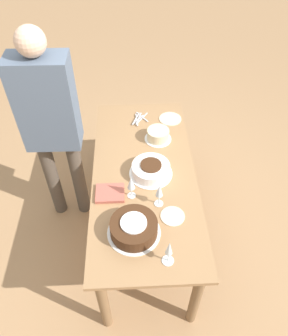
% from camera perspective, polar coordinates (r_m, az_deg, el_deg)
% --- Properties ---
extents(ground_plane, '(12.00, 12.00, 0.00)m').
position_cam_1_polar(ground_plane, '(2.98, 0.00, -10.53)').
color(ground_plane, '#A87F56').
extents(dining_table, '(1.72, 0.75, 0.74)m').
position_cam_1_polar(dining_table, '(2.49, 0.00, -2.58)').
color(dining_table, '#9E754C').
rests_on(dining_table, ground_plane).
extents(cake_center_white, '(0.32, 0.32, 0.10)m').
position_cam_1_polar(cake_center_white, '(2.37, 1.20, -0.26)').
color(cake_center_white, white).
rests_on(cake_center_white, dining_table).
extents(cake_front_chocolate, '(0.34, 0.34, 0.11)m').
position_cam_1_polar(cake_front_chocolate, '(2.04, -1.79, -10.38)').
color(cake_front_chocolate, white).
rests_on(cake_front_chocolate, dining_table).
extents(cake_back_decorated, '(0.22, 0.22, 0.09)m').
position_cam_1_polar(cake_back_decorated, '(2.65, 2.47, 5.79)').
color(cake_back_decorated, white).
rests_on(cake_back_decorated, dining_table).
extents(wine_glass_near, '(0.06, 0.06, 0.19)m').
position_cam_1_polar(wine_glass_near, '(2.16, -2.27, -2.73)').
color(wine_glass_near, silver).
rests_on(wine_glass_near, dining_table).
extents(wine_glass_far, '(0.06, 0.06, 0.20)m').
position_cam_1_polar(wine_glass_far, '(2.12, 2.69, -4.03)').
color(wine_glass_far, silver).
rests_on(wine_glass_far, dining_table).
extents(wine_glass_extra, '(0.07, 0.07, 0.20)m').
position_cam_1_polar(wine_glass_extra, '(1.88, 4.38, -14.00)').
color(wine_glass_extra, silver).
rests_on(wine_glass_extra, dining_table).
extents(dessert_plate_left, '(0.19, 0.19, 0.01)m').
position_cam_1_polar(dessert_plate_left, '(2.89, 4.59, 8.54)').
color(dessert_plate_left, beige).
rests_on(dessert_plate_left, dining_table).
extents(dessert_plate_right, '(0.16, 0.16, 0.01)m').
position_cam_1_polar(dessert_plate_right, '(2.16, 5.00, -8.35)').
color(dessert_plate_right, beige).
rests_on(dessert_plate_right, dining_table).
extents(fork_pile, '(0.20, 0.15, 0.02)m').
position_cam_1_polar(fork_pile, '(2.87, -0.88, 8.60)').
color(fork_pile, silver).
rests_on(fork_pile, dining_table).
extents(napkin_stack, '(0.16, 0.20, 0.02)m').
position_cam_1_polar(napkin_stack, '(2.27, -5.93, -4.36)').
color(napkin_stack, '#B75B4C').
rests_on(napkin_stack, dining_table).
extents(person_cutting, '(0.23, 0.40, 1.72)m').
position_cam_1_polar(person_cutting, '(2.46, -15.96, 8.00)').
color(person_cutting, '#4C4238').
rests_on(person_cutting, ground_plane).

